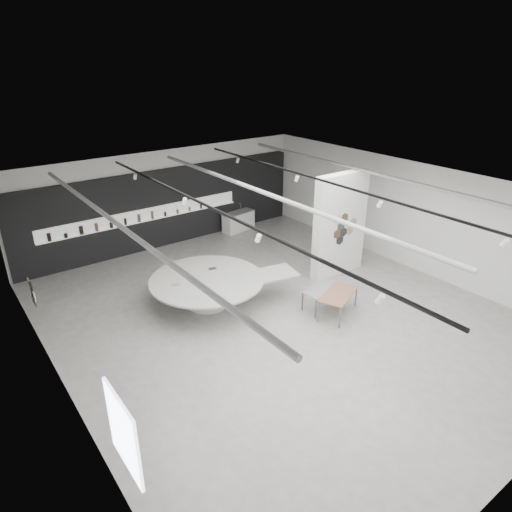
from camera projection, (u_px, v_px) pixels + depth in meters
room at (276, 253)px, 12.68m from camera, size 12.02×14.02×3.82m
back_wall_display at (166, 208)px, 17.98m from camera, size 11.80×0.27×3.10m
partition_column at (340, 225)px, 15.48m from camera, size 2.20×0.38×3.60m
display_island at (210, 287)px, 13.98m from camera, size 4.74×4.14×0.90m
sample_table_wood at (338, 295)px, 13.42m from camera, size 1.65×1.27×0.69m
sample_table_stone at (323, 291)px, 13.76m from camera, size 1.27×0.67×0.64m
kitchen_counter at (238, 221)px, 19.88m from camera, size 1.55×0.78×1.17m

